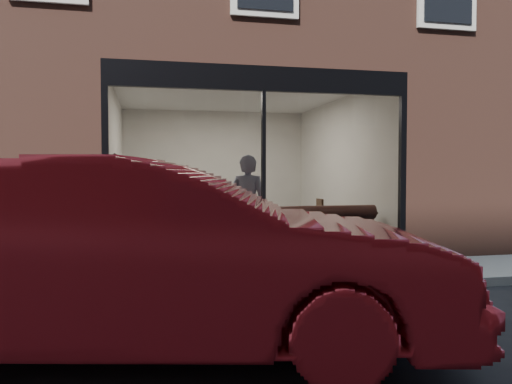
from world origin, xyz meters
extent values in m
plane|color=black|center=(0.00, 0.00, 0.00)|extent=(120.00, 120.00, 0.00)
cube|color=gray|center=(0.00, 1.00, 0.01)|extent=(40.00, 2.00, 0.01)
cube|color=gray|center=(0.00, -0.05, 0.06)|extent=(40.00, 0.10, 0.12)
cube|color=brown|center=(-3.75, 8.00, 1.60)|extent=(2.50, 12.00, 3.20)
cube|color=brown|center=(3.75, 8.00, 1.60)|extent=(2.50, 12.00, 3.20)
cube|color=brown|center=(0.00, 11.00, 1.60)|extent=(5.00, 6.00, 3.20)
plane|color=#2D2D30|center=(0.00, 5.00, 0.02)|extent=(6.00, 6.00, 0.00)
plane|color=white|center=(0.00, 5.00, 3.19)|extent=(6.00, 6.00, 0.00)
plane|color=silver|center=(0.00, 7.99, 1.60)|extent=(5.00, 0.00, 5.00)
plane|color=silver|center=(-2.49, 5.00, 1.60)|extent=(0.00, 6.00, 6.00)
plane|color=silver|center=(2.49, 5.00, 1.60)|extent=(0.00, 6.00, 6.00)
cube|color=black|center=(0.00, 2.05, 0.15)|extent=(5.00, 0.10, 0.30)
cube|color=black|center=(0.00, 2.05, 3.00)|extent=(5.00, 0.10, 0.40)
cube|color=black|center=(0.00, 2.05, 1.55)|extent=(0.06, 0.10, 2.50)
plane|color=white|center=(0.00, 2.02, 1.55)|extent=(4.80, 0.00, 4.80)
cube|color=#3E1A16|center=(0.00, 2.45, 0.23)|extent=(4.00, 0.55, 0.45)
imported|color=#9198BC|center=(-0.12, 2.75, 0.90)|extent=(0.78, 0.67, 1.81)
cube|color=black|center=(-1.61, 3.31, 0.74)|extent=(0.61, 0.61, 0.04)
cube|color=black|center=(1.94, 3.00, 0.74)|extent=(0.88, 0.88, 0.04)
cube|color=black|center=(-0.56, 3.70, 0.24)|extent=(0.50, 0.50, 0.04)
cube|color=black|center=(1.48, 4.05, 0.24)|extent=(0.38, 0.38, 0.04)
cube|color=white|center=(-2.45, 4.81, 1.43)|extent=(0.02, 0.62, 0.83)
imported|color=#A3171F|center=(-1.74, -1.61, 0.81)|extent=(5.17, 2.75, 1.62)
camera|label=1|loc=(-1.82, -5.79, 1.50)|focal=35.00mm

